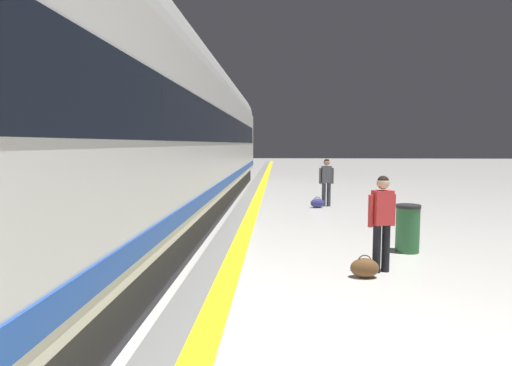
% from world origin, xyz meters
% --- Properties ---
extents(safety_line_strip, '(0.36, 80.00, 0.01)m').
position_xyz_m(safety_line_strip, '(-0.75, 10.00, 0.00)').
color(safety_line_strip, yellow).
rests_on(safety_line_strip, ground).
extents(tactile_edge_band, '(0.62, 80.00, 0.01)m').
position_xyz_m(tactile_edge_band, '(-1.08, 10.00, 0.00)').
color(tactile_edge_band, slate).
rests_on(tactile_edge_band, ground).
extents(high_speed_train, '(2.94, 33.22, 4.97)m').
position_xyz_m(high_speed_train, '(-2.86, 8.66, 2.50)').
color(high_speed_train, '#38383D').
rests_on(high_speed_train, ground).
extents(passenger_near, '(0.47, 0.28, 1.56)m').
position_xyz_m(passenger_near, '(1.69, 7.05, 0.91)').
color(passenger_near, black).
rests_on(passenger_near, ground).
extents(duffel_bag_near, '(0.44, 0.26, 0.36)m').
position_xyz_m(duffel_bag_near, '(1.37, 6.74, 0.15)').
color(duffel_bag_near, brown).
rests_on(duffel_bag_near, ground).
extents(passenger_mid, '(0.49, 0.23, 1.57)m').
position_xyz_m(passenger_mid, '(1.61, 14.21, 0.91)').
color(passenger_mid, '#383842').
rests_on(passenger_mid, ground).
extents(duffel_bag_mid, '(0.44, 0.26, 0.36)m').
position_xyz_m(duffel_bag_mid, '(1.29, 13.87, 0.15)').
color(duffel_bag_mid, navy).
rests_on(duffel_bag_mid, ground).
extents(waste_bin, '(0.46, 0.46, 0.91)m').
position_xyz_m(waste_bin, '(2.50, 8.36, 0.46)').
color(waste_bin, '#2D6638').
rests_on(waste_bin, ground).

